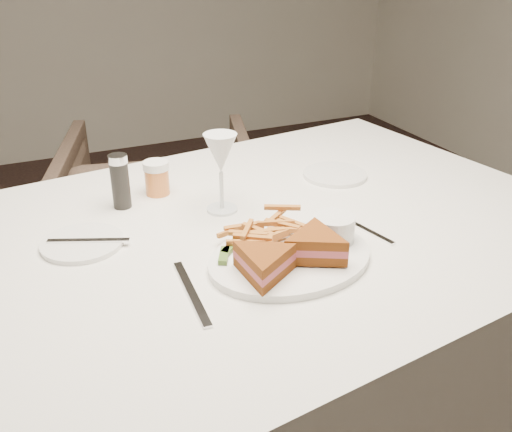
{
  "coord_description": "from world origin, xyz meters",
  "views": [
    {
      "loc": [
        -0.16,
        -1.21,
        1.3
      ],
      "look_at": [
        0.25,
        -0.29,
        0.8
      ],
      "focal_mm": 40.0,
      "sensor_mm": 36.0,
      "label": 1
    }
  ],
  "objects": [
    {
      "name": "table",
      "position": [
        0.25,
        -0.24,
        0.38
      ],
      "size": [
        1.55,
        1.14,
        0.75
      ],
      "primitive_type": "cube",
      "rotation": [
        0.0,
        0.0,
        0.13
      ],
      "color": "silver",
      "rests_on": "ground"
    },
    {
      "name": "chair_far",
      "position": [
        0.31,
        0.74,
        0.35
      ],
      "size": [
        0.84,
        0.81,
        0.71
      ],
      "primitive_type": "imported",
      "rotation": [
        0.0,
        0.0,
        2.85
      ],
      "color": "#47372C",
      "rests_on": "ground"
    },
    {
      "name": "table_setting",
      "position": [
        0.25,
        -0.31,
        0.79
      ],
      "size": [
        0.8,
        0.58,
        0.18
      ],
      "color": "white",
      "rests_on": "table"
    }
  ]
}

